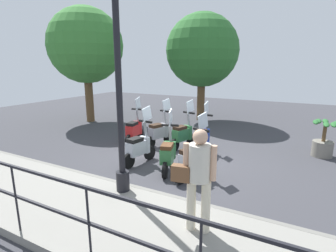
{
  "coord_description": "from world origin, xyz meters",
  "views": [
    {
      "loc": [
        -6.26,
        -2.92,
        2.62
      ],
      "look_at": [
        0.2,
        0.5,
        0.9
      ],
      "focal_mm": 28.0,
      "sensor_mm": 36.0,
      "label": 1
    }
  ],
  "objects_px": {
    "tree_large": "(86,46)",
    "scooter_far_0": "(202,138)",
    "tree_distant": "(202,51)",
    "scooter_far_2": "(159,132)",
    "lamp_post_near": "(119,97)",
    "scooter_near_1": "(168,153)",
    "potted_palm": "(323,142)",
    "scooter_near_0": "(193,159)",
    "scooter_far_1": "(183,134)",
    "scooter_far_3": "(134,129)",
    "pedestrian_with_bag": "(198,173)",
    "scooter_near_2": "(139,147)"
  },
  "relations": [
    {
      "from": "tree_large",
      "to": "potted_palm",
      "type": "bearing_deg",
      "value": -92.85
    },
    {
      "from": "potted_palm",
      "to": "scooter_far_3",
      "type": "relative_size",
      "value": 0.69
    },
    {
      "from": "scooter_far_0",
      "to": "pedestrian_with_bag",
      "type": "bearing_deg",
      "value": -163.16
    },
    {
      "from": "scooter_near_0",
      "to": "scooter_far_0",
      "type": "xyz_separation_m",
      "value": [
        1.8,
        0.45,
        0.0
      ]
    },
    {
      "from": "pedestrian_with_bag",
      "to": "scooter_far_3",
      "type": "height_order",
      "value": "pedestrian_with_bag"
    },
    {
      "from": "scooter_near_0",
      "to": "scooter_near_2",
      "type": "bearing_deg",
      "value": 100.59
    },
    {
      "from": "tree_large",
      "to": "scooter_far_0",
      "type": "height_order",
      "value": "tree_large"
    },
    {
      "from": "potted_palm",
      "to": "scooter_near_0",
      "type": "relative_size",
      "value": 0.69
    },
    {
      "from": "tree_large",
      "to": "scooter_near_0",
      "type": "distance_m",
      "value": 8.22
    },
    {
      "from": "potted_palm",
      "to": "scooter_far_2",
      "type": "distance_m",
      "value": 4.89
    },
    {
      "from": "scooter_near_1",
      "to": "tree_large",
      "type": "bearing_deg",
      "value": 42.19
    },
    {
      "from": "scooter_near_0",
      "to": "scooter_far_3",
      "type": "bearing_deg",
      "value": 75.87
    },
    {
      "from": "scooter_near_2",
      "to": "scooter_far_3",
      "type": "distance_m",
      "value": 1.97
    },
    {
      "from": "scooter_far_0",
      "to": "scooter_far_3",
      "type": "bearing_deg",
      "value": 89.24
    },
    {
      "from": "tree_large",
      "to": "pedestrian_with_bag",
      "type": "bearing_deg",
      "value": -126.61
    },
    {
      "from": "lamp_post_near",
      "to": "scooter_near_1",
      "type": "xyz_separation_m",
      "value": [
        1.57,
        -0.2,
        -1.56
      ]
    },
    {
      "from": "scooter_near_0",
      "to": "scooter_far_2",
      "type": "relative_size",
      "value": 1.0
    },
    {
      "from": "scooter_far_0",
      "to": "scooter_far_1",
      "type": "relative_size",
      "value": 1.0
    },
    {
      "from": "lamp_post_near",
      "to": "scooter_far_0",
      "type": "bearing_deg",
      "value": -7.81
    },
    {
      "from": "lamp_post_near",
      "to": "scooter_far_0",
      "type": "xyz_separation_m",
      "value": [
        3.27,
        -0.45,
        -1.56
      ]
    },
    {
      "from": "scooter_near_0",
      "to": "scooter_far_1",
      "type": "bearing_deg",
      "value": 47.58
    },
    {
      "from": "lamp_post_near",
      "to": "scooter_near_0",
      "type": "bearing_deg",
      "value": -31.37
    },
    {
      "from": "scooter_near_1",
      "to": "scooter_far_0",
      "type": "height_order",
      "value": "same"
    },
    {
      "from": "pedestrian_with_bag",
      "to": "scooter_near_2",
      "type": "xyz_separation_m",
      "value": [
        2.18,
        2.52,
        -0.6
      ]
    },
    {
      "from": "lamp_post_near",
      "to": "scooter_far_3",
      "type": "height_order",
      "value": "lamp_post_near"
    },
    {
      "from": "lamp_post_near",
      "to": "tree_distant",
      "type": "height_order",
      "value": "tree_distant"
    },
    {
      "from": "lamp_post_near",
      "to": "scooter_far_1",
      "type": "relative_size",
      "value": 2.77
    },
    {
      "from": "scooter_near_1",
      "to": "potted_palm",
      "type": "bearing_deg",
      "value": -65.16
    },
    {
      "from": "scooter_near_2",
      "to": "scooter_far_0",
      "type": "height_order",
      "value": "same"
    },
    {
      "from": "scooter_near_0",
      "to": "scooter_far_2",
      "type": "bearing_deg",
      "value": 63.66
    },
    {
      "from": "scooter_near_1",
      "to": "scooter_far_1",
      "type": "height_order",
      "value": "same"
    },
    {
      "from": "scooter_near_0",
      "to": "scooter_far_0",
      "type": "relative_size",
      "value": 1.0
    },
    {
      "from": "lamp_post_near",
      "to": "potted_palm",
      "type": "bearing_deg",
      "value": -37.95
    },
    {
      "from": "pedestrian_with_bag",
      "to": "potted_palm",
      "type": "height_order",
      "value": "pedestrian_with_bag"
    },
    {
      "from": "lamp_post_near",
      "to": "scooter_far_3",
      "type": "bearing_deg",
      "value": 31.46
    },
    {
      "from": "tree_large",
      "to": "scooter_far_3",
      "type": "xyz_separation_m",
      "value": [
        -1.95,
        -3.89,
        -2.94
      ]
    },
    {
      "from": "scooter_near_1",
      "to": "scooter_far_3",
      "type": "relative_size",
      "value": 1.0
    },
    {
      "from": "tree_distant",
      "to": "scooter_far_2",
      "type": "distance_m",
      "value": 5.36
    },
    {
      "from": "scooter_far_3",
      "to": "potted_palm",
      "type": "bearing_deg",
      "value": -82.76
    },
    {
      "from": "tree_distant",
      "to": "scooter_near_1",
      "type": "xyz_separation_m",
      "value": [
        -6.32,
        -1.57,
        -2.76
      ]
    },
    {
      "from": "scooter_near_1",
      "to": "scooter_near_2",
      "type": "xyz_separation_m",
      "value": [
        0.09,
        0.92,
        0.0
      ]
    },
    {
      "from": "tree_distant",
      "to": "scooter_far_2",
      "type": "xyz_separation_m",
      "value": [
        -4.58,
        -0.32,
        -2.76
      ]
    },
    {
      "from": "scooter_near_1",
      "to": "scooter_far_0",
      "type": "relative_size",
      "value": 1.0
    },
    {
      "from": "scooter_far_1",
      "to": "scooter_near_1",
      "type": "bearing_deg",
      "value": -150.06
    },
    {
      "from": "pedestrian_with_bag",
      "to": "scooter_far_0",
      "type": "xyz_separation_m",
      "value": [
        3.8,
        1.34,
        -0.6
      ]
    },
    {
      "from": "scooter_far_2",
      "to": "tree_large",
      "type": "bearing_deg",
      "value": 85.93
    },
    {
      "from": "scooter_near_2",
      "to": "scooter_far_1",
      "type": "distance_m",
      "value": 1.82
    },
    {
      "from": "scooter_far_2",
      "to": "tree_distant",
      "type": "bearing_deg",
      "value": 20.92
    },
    {
      "from": "scooter_far_1",
      "to": "scooter_far_0",
      "type": "bearing_deg",
      "value": -85.07
    },
    {
      "from": "scooter_near_0",
      "to": "scooter_far_3",
      "type": "relative_size",
      "value": 1.0
    }
  ]
}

